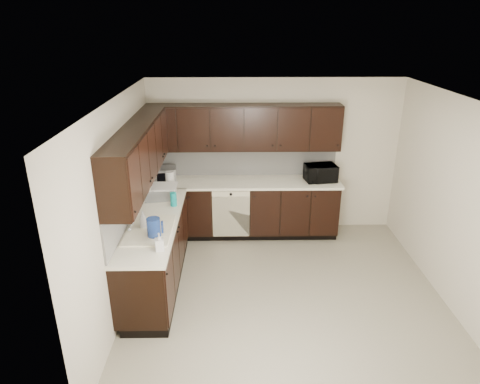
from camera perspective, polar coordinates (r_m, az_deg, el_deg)
name	(u,v)px	position (r m, az deg, el deg)	size (l,w,h in m)	color
floor	(285,294)	(5.74, 6.00, -13.39)	(4.00, 4.00, 0.00)	#9B9680
ceiling	(294,101)	(4.75, 7.21, 12.00)	(4.00, 4.00, 0.00)	white
wall_back	(274,156)	(6.98, 4.54, 4.77)	(4.00, 0.02, 2.50)	beige
wall_left	(120,207)	(5.25, -15.66, -1.99)	(0.02, 4.00, 2.50)	beige
wall_right	(456,205)	(5.73, 26.80, -1.57)	(0.02, 4.00, 2.50)	beige
wall_front	(322,314)	(3.41, 10.82, -15.63)	(4.00, 0.02, 2.50)	beige
lower_cabinets	(211,228)	(6.45, -3.94, -4.77)	(3.00, 2.80, 0.90)	black
countertop	(210,197)	(6.23, -4.08, -0.62)	(3.03, 2.83, 0.04)	white
backsplash	(196,175)	(6.35, -5.94, 2.27)	(3.00, 2.80, 0.48)	#B9B9B5
upper_cabinets	(202,138)	(6.06, -5.15, 7.17)	(3.00, 2.80, 0.70)	black
dishwasher	(231,211)	(6.65, -1.21, -2.57)	(0.58, 0.04, 0.78)	beige
sink	(150,235)	(5.32, -11.95, -5.68)	(0.54, 0.82, 0.42)	beige
microwave	(321,173)	(6.84, 10.69, 2.51)	(0.48, 0.32, 0.26)	black
soap_bottle_a	(159,242)	(4.81, -10.71, -6.57)	(0.09, 0.10, 0.21)	gray
soap_bottle_b	(143,220)	(5.33, -12.79, -3.64)	(0.09, 0.09, 0.23)	gray
toaster_oven	(164,175)	(6.79, -10.14, 2.27)	(0.38, 0.28, 0.24)	#AEAEB0
storage_bin	(161,192)	(6.20, -10.55, -0.02)	(0.45, 0.33, 0.18)	silver
blue_pitcher	(154,228)	(5.09, -11.43, -4.73)	(0.16, 0.16, 0.24)	navy
teal_tumbler	(173,199)	(5.90, -8.86, -0.96)	(0.09, 0.09, 0.19)	#0D8F92
paper_towel_roll	(170,181)	(6.46, -9.32, 1.50)	(0.13, 0.13, 0.28)	silver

